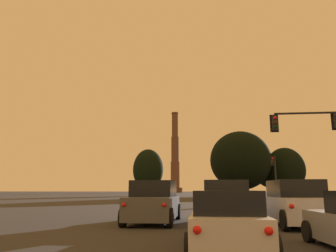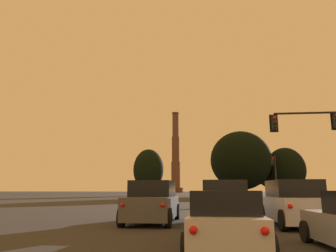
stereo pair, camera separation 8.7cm
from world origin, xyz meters
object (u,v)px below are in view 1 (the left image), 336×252
suv_left_lane_front (154,202)px  suv_center_lane_front (226,203)px  traffic_light_overhead_right (320,135)px  suv_right_lane_front (296,203)px  traffic_light_far_right (274,171)px  hatchback_center_lane_second (227,222)px  smokestack (175,160)px

suv_left_lane_front → suv_center_lane_front: bearing=-4.7°
traffic_light_overhead_right → suv_center_lane_front: bearing=-131.3°
suv_right_lane_front → traffic_light_far_right: bearing=79.7°
hatchback_center_lane_second → smokestack: 170.70m
suv_center_lane_front → smokestack: bearing=98.1°
traffic_light_overhead_right → traffic_light_far_right: 20.91m
suv_center_lane_front → traffic_light_far_right: (8.21, 28.69, 2.91)m
suv_left_lane_front → smokestack: bearing=95.1°
hatchback_center_lane_second → suv_center_lane_front: suv_center_lane_front is taller
suv_center_lane_front → traffic_light_far_right: 29.98m
suv_center_lane_front → suv_right_lane_front: (2.85, -0.30, 0.00)m
suv_left_lane_front → smokestack: smokestack is taller
suv_right_lane_front → smokestack: smokestack is taller
suv_left_lane_front → hatchback_center_lane_second: bearing=-66.2°
suv_left_lane_front → traffic_light_far_right: traffic_light_far_right is taller
suv_right_lane_front → traffic_light_overhead_right: (4.06, 8.16, 4.21)m
suv_center_lane_front → traffic_light_overhead_right: 11.28m
suv_right_lane_front → traffic_light_overhead_right: bearing=63.7°
traffic_light_far_right → smokestack: (-23.80, 134.28, 13.48)m
hatchback_center_lane_second → suv_center_lane_front: size_ratio=0.83×
suv_center_lane_front → smokestack: (-15.59, 162.97, 16.39)m
suv_left_lane_front → traffic_light_far_right: size_ratio=0.85×
traffic_light_overhead_right → smokestack: size_ratio=0.15×
suv_center_lane_front → traffic_light_overhead_right: (6.91, 7.86, 4.21)m
hatchback_center_lane_second → suv_center_lane_front: 6.26m
traffic_light_far_right → suv_right_lane_front: bearing=-100.5°
hatchback_center_lane_second → suv_left_lane_front: size_ratio=0.84×
suv_left_lane_front → smokestack: 163.95m
suv_left_lane_front → traffic_light_overhead_right: size_ratio=0.73×
traffic_light_far_right → suv_center_lane_front: bearing=-106.0°
traffic_light_overhead_right → suv_right_lane_front: bearing=-116.4°
suv_left_lane_front → suv_right_lane_front: size_ratio=1.00×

